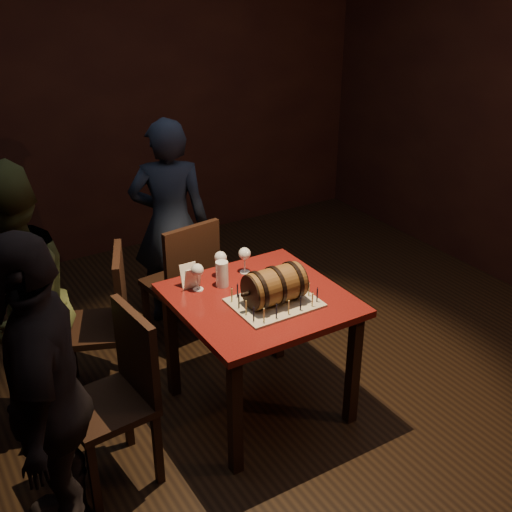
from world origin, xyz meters
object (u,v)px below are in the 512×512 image
Objects in this scene: wine_glass_mid at (221,259)px; person_left_front at (47,398)px; chair_left_rear at (106,317)px; person_left_rear at (15,310)px; person_back at (170,224)px; wine_glass_right at (245,255)px; pub_table at (260,314)px; wine_glass_left at (197,271)px; chair_left_front at (121,389)px; barrel_cake at (275,286)px; chair_back at (185,279)px; pint_of_ale at (222,274)px.

wine_glass_mid is 1.33m from person_left_front.
person_left_rear is at bearing -167.11° from chair_left_rear.
person_left_front is at bearing 74.22° from person_back.
person_left_front is at bearing -121.36° from chair_left_rear.
wine_glass_right is 0.11× the size of person_back.
pub_table is at bearing -77.87° from wine_glass_mid.
chair_left_rear is at bearing 124.33° from person_left_rear.
wine_glass_left is 1.00× the size of wine_glass_right.
wine_glass_right is 0.90m from chair_left_rear.
wine_glass_right is 0.93m from person_back.
person_back reaches higher than wine_glass_right.
person_back is (0.87, 1.29, 0.22)m from chair_left_front.
wine_glass_right is at bearing -22.52° from chair_left_rear.
person_back is at bearing 90.63° from barrel_cake.
barrel_cake is 0.39× the size of chair_back.
chair_back is (-0.11, 0.90, -0.34)m from barrel_cake.
wine_glass_mid is (-0.07, 0.32, 0.23)m from pub_table.
pub_table is at bearing -41.43° from chair_left_rear.
chair_back is at bearing 91.76° from wine_glass_mid.
chair_back is at bearing 17.20° from chair_left_rear.
chair_left_rear is at bearing 155.07° from wine_glass_mid.
wine_glass_mid is at bearing -24.93° from chair_left_rear.
wine_glass_left is 0.20m from wine_glass_mid.
chair_left_rear reaches higher than pint_of_ale.
person_left_front reaches higher than chair_back.
chair_left_front is (-0.17, -0.69, 0.00)m from chair_left_rear.
person_left_rear is (-1.12, 0.17, -0.08)m from wine_glass_mid.
pub_table is 1.30m from person_left_rear.
chair_back reaches higher than wine_glass_right.
wine_glass_left is 0.77m from chair_left_front.
wine_glass_left is 0.17× the size of chair_left_rear.
person_back is (0.13, 0.99, -0.08)m from pint_of_ale.
pub_table is 5.59× the size of wine_glass_left.
wine_glass_left and wine_glass_mid have the same top height.
chair_left_front reaches higher than pub_table.
wine_glass_left is at bearing -107.34° from chair_back.
wine_glass_left is 0.66m from chair_left_rear.
pint_of_ale is 0.65m from chair_back.
wine_glass_mid is 0.15m from wine_glass_right.
person_back is at bearing 142.21° from person_left_rear.
wine_glass_left is at bearing 128.53° from barrel_cake.
wine_glass_left is 0.17× the size of chair_left_front.
person_back is 1.96m from person_left_front.
barrel_cake reaches higher than wine_glass_mid.
person_back reaches higher than barrel_cake.
wine_glass_left is 1.07× the size of pint_of_ale.
barrel_cake reaches higher than chair_left_front.
chair_back is at bearing 48.59° from chair_left_front.
chair_left_front is (-0.88, 0.02, -0.34)m from barrel_cake.
person_back is 1.40m from person_left_rear.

